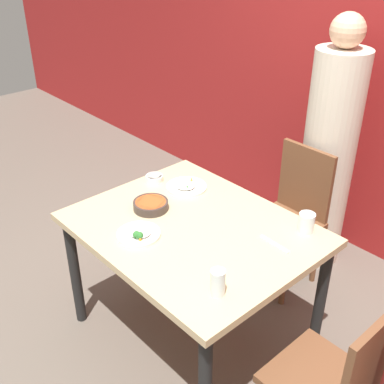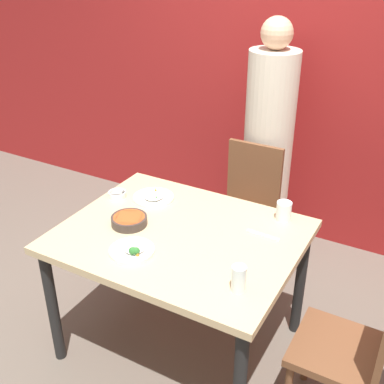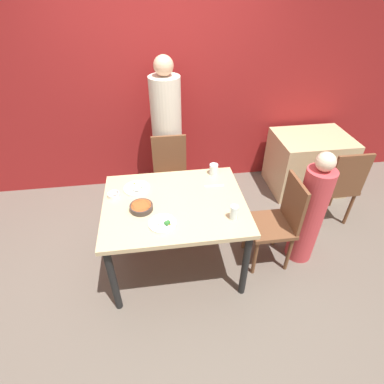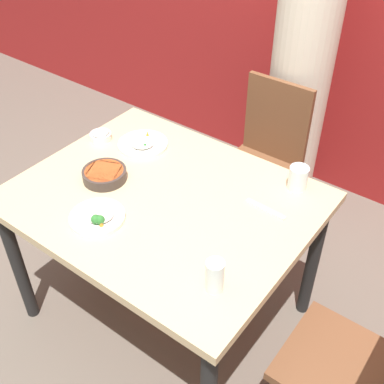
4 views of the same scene
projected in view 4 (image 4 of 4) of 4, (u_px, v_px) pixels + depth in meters
ground_plane at (168, 310)px, 2.49m from camera, size 10.00×10.00×0.00m
dining_table at (163, 213)px, 2.06m from camera, size 1.22×0.98×0.76m
chair_adult_spot at (263, 159)px, 2.67m from camera, size 0.40×0.40×0.93m
chair_child_spot at (361, 367)px, 1.69m from camera, size 0.40×0.40×0.93m
person_adult at (298, 90)px, 2.71m from camera, size 0.34×0.34×1.69m
bowl_curry at (105, 174)px, 2.09m from camera, size 0.19×0.19×0.05m
plate_rice_adult at (98, 217)px, 1.89m from camera, size 0.22×0.22×0.06m
plate_rice_child at (143, 144)px, 2.29m from camera, size 0.24×0.24×0.04m
bowl_rice_small at (101, 136)px, 2.33m from camera, size 0.10×0.10×0.04m
glass_water_tall at (215, 276)px, 1.59m from camera, size 0.06×0.06×0.12m
glass_water_short at (298, 178)px, 2.02m from camera, size 0.08×0.08×0.10m
fork_steel at (265, 209)px, 1.94m from camera, size 0.18×0.03×0.01m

